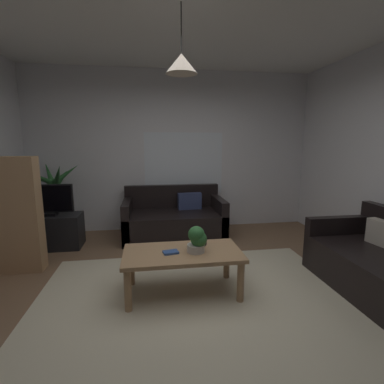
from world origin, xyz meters
The scene contains 15 objects.
floor centered at (0.00, 0.00, -0.01)m, with size 4.94×4.99×0.02m, color brown.
rug centered at (0.00, -0.20, 0.00)m, with size 3.21×2.74×0.01m, color beige.
wall_back centered at (0.00, 2.52, 1.39)m, with size 5.06×0.06×2.79m, color silver.
window_pane centered at (0.18, 2.49, 1.18)m, with size 1.40×0.01×1.09m, color white.
couch_under_window centered at (-0.04, 1.99, 0.27)m, with size 1.63×0.89×0.82m.
couch_right_side centered at (1.96, -0.14, 0.27)m, with size 0.89×1.49×0.82m.
coffee_table centered at (-0.12, 0.17, 0.39)m, with size 1.21×0.63×0.46m.
book_on_table_0 centered at (-0.24, 0.14, 0.47)m, with size 0.15×0.10×0.02m, color #2D4C8C.
remote_on_table_0 centered at (0.11, 0.27, 0.47)m, with size 0.05×0.16×0.02m, color black.
potted_plant_on_table centered at (0.03, 0.13, 0.59)m, with size 0.20×0.19×0.27m.
tv_stand centered at (-1.92, 1.74, 0.25)m, with size 0.90×0.44×0.50m, color black.
tv centered at (-1.92, 1.72, 0.74)m, with size 0.73×0.16×0.46m.
potted_palm_corner centered at (-1.94, 2.18, 0.58)m, with size 0.81×0.91×1.28m.
bookshelf_corner centered at (-2.10, 0.98, 0.72)m, with size 0.70×0.31×1.40m.
pendant_lamp centered at (-0.12, 0.17, 2.27)m, with size 0.30×0.30×0.61m.
Camera 1 is at (-0.44, -2.57, 1.57)m, focal length 26.47 mm.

